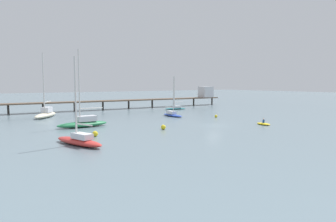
{
  "coord_description": "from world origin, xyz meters",
  "views": [
    {
      "loc": [
        -37.12,
        -41.18,
        7.63
      ],
      "look_at": [
        0.0,
        14.34,
        1.5
      ],
      "focal_mm": 33.51,
      "sensor_mm": 36.0,
      "label": 1
    }
  ],
  "objects_px": {
    "pier": "(153,97)",
    "mooring_buoy_near": "(216,116)",
    "sailboat_red": "(79,139)",
    "mooring_buoy_outer": "(95,134)",
    "dinghy_yellow": "(263,124)",
    "sailboat_blue": "(172,114)",
    "sailboat_cream": "(46,113)",
    "sailboat_green": "(83,122)",
    "sailboat_teal": "(176,107)",
    "mooring_buoy_inner": "(163,127)"
  },
  "relations": [
    {
      "from": "dinghy_yellow",
      "to": "sailboat_blue",
      "type": "bearing_deg",
      "value": 105.43
    },
    {
      "from": "mooring_buoy_inner",
      "to": "pier",
      "type": "bearing_deg",
      "value": 61.25
    },
    {
      "from": "sailboat_teal",
      "to": "sailboat_green",
      "type": "height_order",
      "value": "sailboat_green"
    },
    {
      "from": "sailboat_cream",
      "to": "sailboat_red",
      "type": "bearing_deg",
      "value": -96.11
    },
    {
      "from": "sailboat_red",
      "to": "dinghy_yellow",
      "type": "bearing_deg",
      "value": -0.53
    },
    {
      "from": "sailboat_red",
      "to": "sailboat_blue",
      "type": "distance_m",
      "value": 34.46
    },
    {
      "from": "pier",
      "to": "sailboat_green",
      "type": "height_order",
      "value": "sailboat_green"
    },
    {
      "from": "sailboat_cream",
      "to": "mooring_buoy_inner",
      "type": "bearing_deg",
      "value": -67.94
    },
    {
      "from": "pier",
      "to": "sailboat_teal",
      "type": "height_order",
      "value": "sailboat_teal"
    },
    {
      "from": "sailboat_cream",
      "to": "sailboat_red",
      "type": "distance_m",
      "value": 34.0
    },
    {
      "from": "sailboat_blue",
      "to": "dinghy_yellow",
      "type": "height_order",
      "value": "sailboat_blue"
    },
    {
      "from": "mooring_buoy_outer",
      "to": "mooring_buoy_near",
      "type": "bearing_deg",
      "value": 15.22
    },
    {
      "from": "sailboat_green",
      "to": "mooring_buoy_inner",
      "type": "height_order",
      "value": "sailboat_green"
    },
    {
      "from": "dinghy_yellow",
      "to": "sailboat_green",
      "type": "bearing_deg",
      "value": 151.39
    },
    {
      "from": "pier",
      "to": "sailboat_cream",
      "type": "height_order",
      "value": "sailboat_cream"
    },
    {
      "from": "pier",
      "to": "mooring_buoy_near",
      "type": "relative_size",
      "value": 116.7
    },
    {
      "from": "sailboat_blue",
      "to": "mooring_buoy_near",
      "type": "bearing_deg",
      "value": -48.46
    },
    {
      "from": "sailboat_teal",
      "to": "mooring_buoy_outer",
      "type": "xyz_separation_m",
      "value": [
        -34.85,
        -29.73,
        -0.2
      ]
    },
    {
      "from": "pier",
      "to": "mooring_buoy_inner",
      "type": "xyz_separation_m",
      "value": [
        -21.78,
        -39.68,
        -2.7
      ]
    },
    {
      "from": "sailboat_red",
      "to": "mooring_buoy_inner",
      "type": "bearing_deg",
      "value": 17.59
    },
    {
      "from": "sailboat_teal",
      "to": "pier",
      "type": "bearing_deg",
      "value": 98.75
    },
    {
      "from": "sailboat_red",
      "to": "mooring_buoy_outer",
      "type": "distance_m",
      "value": 6.13
    },
    {
      "from": "pier",
      "to": "sailboat_blue",
      "type": "height_order",
      "value": "sailboat_blue"
    },
    {
      "from": "sailboat_blue",
      "to": "mooring_buoy_outer",
      "type": "distance_m",
      "value": 28.6
    },
    {
      "from": "pier",
      "to": "sailboat_red",
      "type": "height_order",
      "value": "sailboat_red"
    },
    {
      "from": "sailboat_cream",
      "to": "sailboat_green",
      "type": "relative_size",
      "value": 1.06
    },
    {
      "from": "pier",
      "to": "dinghy_yellow",
      "type": "distance_m",
      "value": 45.1
    },
    {
      "from": "sailboat_cream",
      "to": "mooring_buoy_inner",
      "type": "xyz_separation_m",
      "value": [
        11.73,
        -28.94,
        -0.5
      ]
    },
    {
      "from": "dinghy_yellow",
      "to": "mooring_buoy_inner",
      "type": "distance_m",
      "value": 18.87
    },
    {
      "from": "sailboat_teal",
      "to": "dinghy_yellow",
      "type": "relative_size",
      "value": 2.94
    },
    {
      "from": "mooring_buoy_inner",
      "to": "sailboat_green",
      "type": "bearing_deg",
      "value": 134.21
    },
    {
      "from": "sailboat_blue",
      "to": "pier",
      "type": "bearing_deg",
      "value": 68.9
    },
    {
      "from": "sailboat_cream",
      "to": "sailboat_green",
      "type": "distance_m",
      "value": 18.99
    },
    {
      "from": "sailboat_red",
      "to": "dinghy_yellow",
      "type": "height_order",
      "value": "sailboat_red"
    },
    {
      "from": "sailboat_teal",
      "to": "sailboat_green",
      "type": "bearing_deg",
      "value": -149.39
    },
    {
      "from": "sailboat_cream",
      "to": "sailboat_blue",
      "type": "distance_m",
      "value": 27.66
    },
    {
      "from": "pier",
      "to": "sailboat_teal",
      "type": "relative_size",
      "value": 7.73
    },
    {
      "from": "pier",
      "to": "mooring_buoy_outer",
      "type": "xyz_separation_m",
      "value": [
        -33.3,
        -39.77,
        -2.7
      ]
    },
    {
      "from": "sailboat_cream",
      "to": "pier",
      "type": "bearing_deg",
      "value": 17.77
    },
    {
      "from": "sailboat_green",
      "to": "mooring_buoy_outer",
      "type": "height_order",
      "value": "sailboat_green"
    },
    {
      "from": "mooring_buoy_outer",
      "to": "sailboat_cream",
      "type": "bearing_deg",
      "value": 90.4
    },
    {
      "from": "sailboat_green",
      "to": "mooring_buoy_near",
      "type": "bearing_deg",
      "value": -3.71
    },
    {
      "from": "sailboat_red",
      "to": "dinghy_yellow",
      "type": "relative_size",
      "value": 3.35
    },
    {
      "from": "sailboat_teal",
      "to": "mooring_buoy_outer",
      "type": "height_order",
      "value": "sailboat_teal"
    },
    {
      "from": "pier",
      "to": "mooring_buoy_near",
      "type": "bearing_deg",
      "value": -95.19
    },
    {
      "from": "sailboat_green",
      "to": "dinghy_yellow",
      "type": "xyz_separation_m",
      "value": [
        27.93,
        -15.23,
        -0.62
      ]
    },
    {
      "from": "mooring_buoy_outer",
      "to": "sailboat_green",
      "type": "bearing_deg",
      "value": 80.23
    },
    {
      "from": "pier",
      "to": "sailboat_cream",
      "type": "bearing_deg",
      "value": -162.23
    },
    {
      "from": "pier",
      "to": "sailboat_teal",
      "type": "xyz_separation_m",
      "value": [
        1.55,
        -10.04,
        -2.51
      ]
    },
    {
      "from": "dinghy_yellow",
      "to": "sailboat_teal",
      "type": "bearing_deg",
      "value": 81.55
    }
  ]
}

